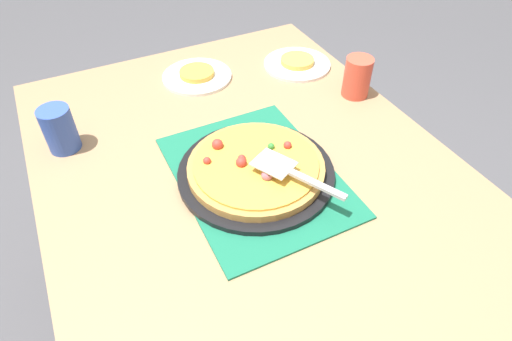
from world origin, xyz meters
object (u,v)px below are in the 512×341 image
(cup_near, at_px, (357,77))
(cup_corner, at_px, (59,129))
(served_slice_right, at_px, (197,73))
(served_slice_left, at_px, (297,61))
(plate_far_right, at_px, (197,76))
(pizza_server, at_px, (291,172))
(plate_near_left, at_px, (297,64))
(pizza, at_px, (256,166))
(pizza_pan, at_px, (256,173))

(cup_near, distance_m, cup_corner, 0.84)
(served_slice_right, xyz_separation_m, cup_corner, (-0.17, 0.43, 0.04))
(served_slice_left, relative_size, cup_near, 0.92)
(served_slice_right, height_order, cup_corner, cup_corner)
(served_slice_right, xyz_separation_m, cup_near, (-0.30, -0.39, 0.04))
(plate_far_right, bearing_deg, cup_corner, 111.62)
(served_slice_right, relative_size, cup_corner, 0.92)
(served_slice_left, bearing_deg, pizza_server, 148.03)
(plate_near_left, height_order, cup_corner, cup_corner)
(plate_near_left, relative_size, cup_corner, 1.83)
(pizza, xyz_separation_m, plate_near_left, (0.42, -0.36, -0.03))
(pizza, xyz_separation_m, cup_near, (0.19, -0.43, 0.03))
(plate_far_right, relative_size, served_slice_right, 2.00)
(pizza_pan, relative_size, plate_far_right, 1.73)
(plate_near_left, bearing_deg, pizza_server, 148.03)
(served_slice_right, bearing_deg, cup_near, -127.46)
(pizza, bearing_deg, plate_far_right, -3.92)
(pizza_server, bearing_deg, pizza_pan, 27.78)
(plate_near_left, xyz_separation_m, pizza_server, (-0.50, 0.31, 0.06))
(served_slice_right, distance_m, cup_corner, 0.47)
(served_slice_left, distance_m, served_slice_right, 0.33)
(cup_near, bearing_deg, served_slice_left, 17.06)
(pizza_pan, relative_size, plate_near_left, 1.73)
(cup_corner, bearing_deg, served_slice_left, -82.86)
(plate_far_right, xyz_separation_m, served_slice_right, (0.00, -0.00, 0.01))
(pizza_pan, distance_m, pizza_server, 0.11)
(cup_corner, bearing_deg, plate_near_left, -82.86)
(pizza, bearing_deg, served_slice_right, -3.92)
(pizza_pan, relative_size, pizza, 1.15)
(served_slice_left, height_order, pizza_server, pizza_server)
(plate_near_left, relative_size, cup_near, 1.83)
(served_slice_left, distance_m, pizza_server, 0.59)
(pizza_pan, bearing_deg, pizza, -174.09)
(pizza_server, bearing_deg, pizza, 27.81)
(served_slice_right, xyz_separation_m, pizza_server, (-0.58, -0.01, 0.05))
(cup_near, bearing_deg, pizza_server, 125.81)
(pizza_server, bearing_deg, served_slice_left, -31.97)
(cup_corner, height_order, pizza_server, cup_corner)
(pizza_pan, height_order, plate_far_right, pizza_pan)
(pizza, distance_m, served_slice_right, 0.49)
(served_slice_left, height_order, served_slice_right, same)
(cup_corner, bearing_deg, pizza_pan, -128.84)
(cup_near, bearing_deg, pizza, 113.89)
(cup_near, bearing_deg, plate_far_right, 52.54)
(plate_far_right, xyz_separation_m, served_slice_left, (-0.08, -0.33, 0.01))
(served_slice_right, bearing_deg, pizza_pan, 176.08)
(pizza_server, bearing_deg, served_slice_right, 1.18)
(pizza, height_order, pizza_server, pizza_server)
(pizza_pan, xyz_separation_m, cup_near, (0.19, -0.43, 0.05))
(plate_near_left, bearing_deg, cup_near, -162.94)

